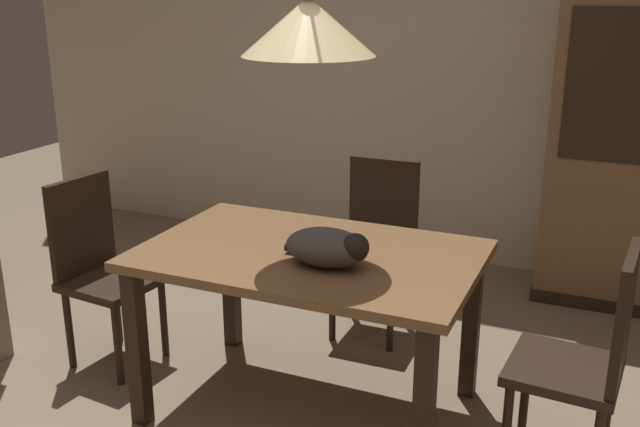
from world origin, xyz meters
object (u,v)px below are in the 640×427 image
object	(u,v)px
chair_left_side	(100,263)
pendant_lamp	(308,26)
chair_far_back	(377,239)
chair_right_side	(588,355)
cat_sleeping	(329,247)
dining_table	(309,273)

from	to	relation	value
chair_left_side	pendant_lamp	size ratio (longest dim) A/B	0.72
chair_far_back	chair_right_side	size ratio (longest dim) A/B	1.00
chair_left_side	pendant_lamp	xyz separation A→B (m)	(1.13, -0.01, 1.15)
chair_right_side	cat_sleeping	distance (m)	1.04
chair_right_side	pendant_lamp	distance (m)	1.61
chair_far_back	dining_table	bearing A→B (deg)	-89.93
dining_table	pendant_lamp	distance (m)	1.01
chair_left_side	chair_far_back	bearing A→B (deg)	37.68
chair_left_side	pendant_lamp	world-z (taller)	pendant_lamp
dining_table	chair_right_side	xyz separation A→B (m)	(1.13, -0.01, -0.14)
chair_left_side	cat_sleeping	world-z (taller)	chair_left_side
dining_table	pendant_lamp	xyz separation A→B (m)	(0.00, 0.00, 1.01)
chair_right_side	dining_table	bearing A→B (deg)	179.71
chair_left_side	chair_right_side	distance (m)	2.26
cat_sleeping	pendant_lamp	size ratio (longest dim) A/B	0.30
chair_right_side	cat_sleeping	xyz separation A→B (m)	(-0.99, -0.11, 0.32)
cat_sleeping	pendant_lamp	distance (m)	0.86
chair_left_side	cat_sleeping	xyz separation A→B (m)	(1.27, -0.13, 0.32)
dining_table	chair_far_back	xyz separation A→B (m)	(-0.00, 0.88, -0.14)
chair_far_back	cat_sleeping	bearing A→B (deg)	-82.00
dining_table	chair_left_side	xyz separation A→B (m)	(-1.13, 0.01, -0.14)
dining_table	pendant_lamp	size ratio (longest dim) A/B	1.08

